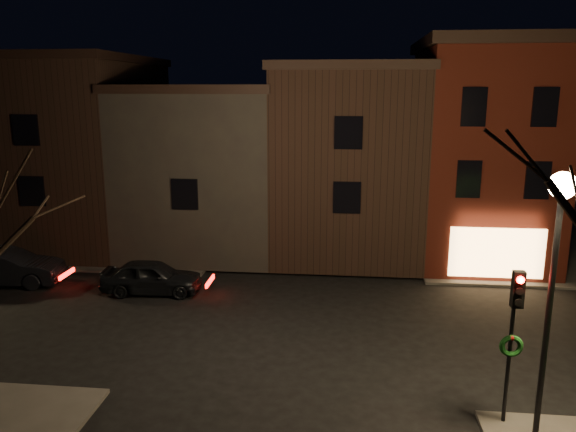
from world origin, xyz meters
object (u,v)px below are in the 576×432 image
at_px(street_lamp_near, 557,235).
at_px(parked_car_a, 152,277).
at_px(traffic_signal, 514,324).
at_px(parked_car_b, 6,267).

relative_size(street_lamp_near, parked_car_a, 1.57).
distance_m(traffic_signal, parked_car_a, 14.82).
relative_size(street_lamp_near, parked_car_b, 1.35).
bearing_deg(street_lamp_near, parked_car_a, 145.31).
xyz_separation_m(traffic_signal, parked_car_a, (-12.10, 8.30, -2.10)).
bearing_deg(traffic_signal, street_lamp_near, -39.37).
bearing_deg(parked_car_a, street_lamp_near, -128.13).
bearing_deg(parked_car_b, street_lamp_near, -123.07).
bearing_deg(parked_car_b, parked_car_a, -100.23).
height_order(traffic_signal, parked_car_b, traffic_signal).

